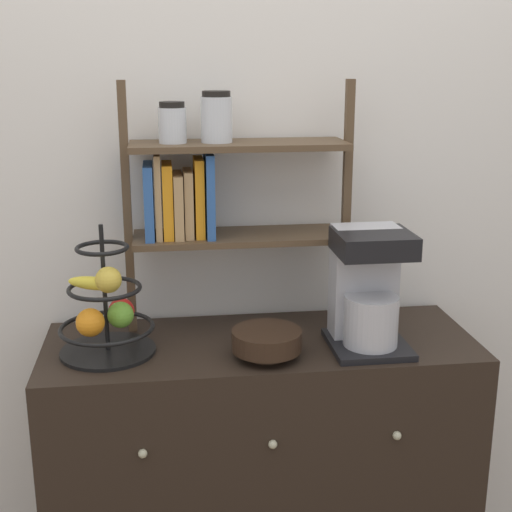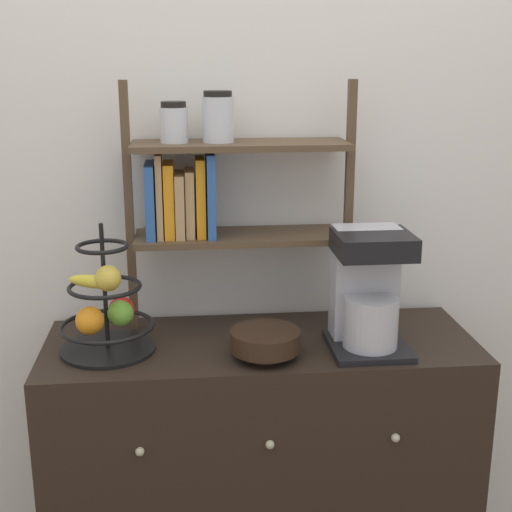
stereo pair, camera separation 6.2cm
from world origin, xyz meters
The scene contains 6 objects.
wall_back centered at (0.00, 0.50, 1.30)m, with size 7.00×0.05×2.60m, color silver.
sideboard centered at (0.00, 0.23, 0.45)m, with size 1.23×0.47×0.90m.
coffee_maker centered at (0.29, 0.16, 1.06)m, with size 0.21×0.23×0.34m.
fruit_stand centered at (-0.42, 0.19, 1.02)m, with size 0.26×0.26×0.36m.
wooden_bowl centered at (0.00, 0.11, 0.94)m, with size 0.19×0.19×0.08m.
shelf_hutch centered at (-0.13, 0.36, 1.33)m, with size 0.66×0.20×0.72m.
Camera 1 is at (-0.27, -1.65, 1.68)m, focal length 50.00 mm.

